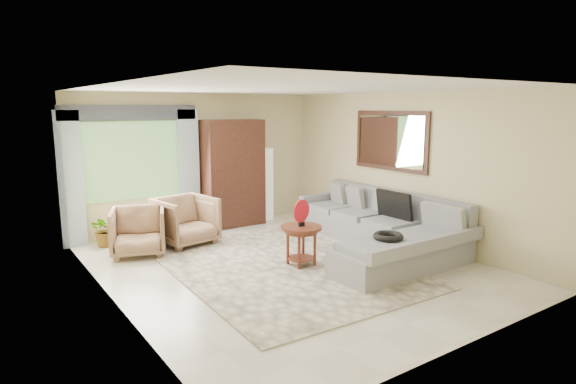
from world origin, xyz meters
TOP-DOWN VIEW (x-y plane):
  - ground at (0.00, 0.00)m, footprint 6.00×6.00m
  - area_rug at (-0.09, -0.02)m, footprint 3.14×4.10m
  - sectional_sofa at (1.78, -0.18)m, footprint 2.30×3.46m
  - tv_screen at (2.05, -0.18)m, footprint 0.14×0.74m
  - garden_hose at (1.00, -1.06)m, footprint 0.43×0.43m
  - coffee_table at (0.17, -0.11)m, footprint 0.61×0.61m
  - red_disc at (0.17, -0.11)m, footprint 0.34×0.11m
  - armchair_left at (-1.64, 1.82)m, footprint 1.06×1.08m
  - armchair_right at (-0.78, 1.95)m, footprint 1.03×1.05m
  - potted_plant at (-1.94, 2.64)m, footprint 0.66×0.62m
  - armoire at (0.55, 2.72)m, footprint 1.20×0.55m
  - floor_lamp at (1.35, 2.78)m, footprint 0.24×0.24m
  - window at (-1.35, 2.97)m, footprint 1.80×0.04m
  - curtain_left at (-2.40, 2.88)m, footprint 0.40×0.08m
  - curtain_right at (-0.30, 2.88)m, footprint 0.40×0.08m
  - valance at (-1.35, 2.90)m, footprint 2.40×0.12m
  - wall_mirror at (2.46, 0.35)m, footprint 0.05×1.70m

SIDE VIEW (x-z plane):
  - ground at x=0.00m, z-range 0.00..0.00m
  - area_rug at x=-0.09m, z-range 0.00..0.02m
  - sectional_sofa at x=1.78m, z-range -0.17..0.73m
  - potted_plant at x=-1.94m, z-range 0.00..0.59m
  - coffee_table at x=0.17m, z-range 0.02..0.63m
  - armchair_left at x=-1.64m, z-range 0.00..0.77m
  - armchair_right at x=-0.78m, z-range 0.00..0.83m
  - garden_hose at x=1.00m, z-range 0.50..0.59m
  - tv_screen at x=2.05m, z-range 0.48..0.96m
  - floor_lamp at x=1.35m, z-range 0.00..1.50m
  - red_disc at x=0.17m, z-range 0.67..1.01m
  - armoire at x=0.55m, z-range 0.00..2.10m
  - curtain_left at x=-2.40m, z-range 0.00..2.30m
  - curtain_right at x=-0.30m, z-range 0.00..2.30m
  - window at x=-1.35m, z-range 0.70..2.10m
  - wall_mirror at x=2.46m, z-range 1.22..2.27m
  - valance at x=-1.35m, z-range 2.12..2.38m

